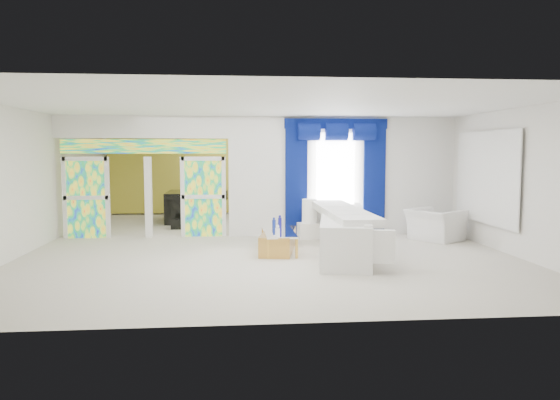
{
  "coord_description": "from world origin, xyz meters",
  "views": [
    {
      "loc": [
        -0.72,
        -12.34,
        2.11
      ],
      "look_at": [
        0.3,
        -1.2,
        1.1
      ],
      "focal_mm": 34.05,
      "sensor_mm": 36.0,
      "label": 1
    }
  ],
  "objects": [
    {
      "name": "decanters",
      "position": [
        0.28,
        -0.96,
        0.51
      ],
      "size": [
        0.2,
        1.06,
        0.29
      ],
      "color": "navy",
      "rests_on": "coffee_table"
    },
    {
      "name": "blue_pelmet",
      "position": [
        1.9,
        0.87,
        2.82
      ],
      "size": [
        2.6,
        0.12,
        0.25
      ],
      "primitive_type": "cube",
      "color": "#031240",
      "rests_on": "dividing_wall"
    },
    {
      "name": "stained_transom",
      "position": [
        -2.85,
        1.0,
        2.25
      ],
      "size": [
        4.0,
        0.05,
        0.35
      ],
      "primitive_type": "cube",
      "color": "#994C3F",
      "rests_on": "dividing_header"
    },
    {
      "name": "console_table",
      "position": [
        1.47,
        0.43,
        0.19
      ],
      "size": [
        1.19,
        0.47,
        0.39
      ],
      "primitive_type": "cube",
      "rotation": [
        0.0,
        0.0,
        0.09
      ],
      "color": "white",
      "rests_on": "ground"
    },
    {
      "name": "window_pane",
      "position": [
        1.9,
        0.9,
        1.45
      ],
      "size": [
        1.0,
        0.02,
        2.3
      ],
      "primitive_type": "cube",
      "color": "white",
      "rests_on": "dividing_wall"
    },
    {
      "name": "chandelier",
      "position": [
        -2.3,
        3.4,
        2.65
      ],
      "size": [
        0.6,
        0.6,
        0.6
      ],
      "primitive_type": "sphere",
      "color": "gold",
      "rests_on": "ceiling"
    },
    {
      "name": "tv_console",
      "position": [
        -4.64,
        2.29,
        0.37
      ],
      "size": [
        0.59,
        0.55,
        0.75
      ],
      "primitive_type": "cube",
      "rotation": [
        0.0,
        0.0,
        0.18
      ],
      "color": "tan",
      "rests_on": "ground"
    },
    {
      "name": "table_lamp",
      "position": [
        1.17,
        0.43,
        0.68
      ],
      "size": [
        0.36,
        0.36,
        0.58
      ],
      "primitive_type": "cylinder",
      "color": "white",
      "rests_on": "console_table"
    },
    {
      "name": "armchair",
      "position": [
        4.14,
        -0.11,
        0.37
      ],
      "size": [
        1.46,
        1.5,
        0.74
      ],
      "primitive_type": "imported",
      "rotation": [
        0.0,
        0.0,
        2.13
      ],
      "color": "white",
      "rests_on": "ground"
    },
    {
      "name": "blue_drape_right",
      "position": [
        2.9,
        0.87,
        1.4
      ],
      "size": [
        0.55,
        0.1,
        2.8
      ],
      "primitive_type": "cube",
      "color": "#031240",
      "rests_on": "ground"
    },
    {
      "name": "dividing_header",
      "position": [
        -2.85,
        1.0,
        2.73
      ],
      "size": [
        4.3,
        0.18,
        0.55
      ],
      "primitive_type": "cube",
      "color": "white",
      "rests_on": "dividing_wall"
    },
    {
      "name": "grand_piano",
      "position": [
        -1.98,
        3.99,
        0.46
      ],
      "size": [
        1.38,
        1.8,
        0.91
      ],
      "primitive_type": "cube",
      "rotation": [
        0.0,
        0.0,
        -0.0
      ],
      "color": "black",
      "rests_on": "ground"
    },
    {
      "name": "coffee_table",
      "position": [
        0.28,
        -1.1,
        0.21
      ],
      "size": [
        0.96,
        1.97,
        0.42
      ],
      "primitive_type": "cube",
      "rotation": [
        0.0,
        0.0,
        -0.19
      ],
      "color": "#B9873A",
      "rests_on": "ground"
    },
    {
      "name": "piano_bench",
      "position": [
        -1.98,
        2.39,
        0.14
      ],
      "size": [
        0.81,
        0.32,
        0.27
      ],
      "primitive_type": "cube",
      "rotation": [
        0.0,
        0.0,
        -0.0
      ],
      "color": "black",
      "rests_on": "ground"
    },
    {
      "name": "floor",
      "position": [
        0.0,
        0.0,
        0.0
      ],
      "size": [
        12.0,
        12.0,
        0.0
      ],
      "primitive_type": "plane",
      "color": "#B7AF9E",
      "rests_on": "ground"
    },
    {
      "name": "wall_mirror",
      "position": [
        4.94,
        -1.0,
        1.55
      ],
      "size": [
        0.04,
        2.7,
        1.9
      ],
      "primitive_type": "cube",
      "color": "white",
      "rests_on": "ground"
    },
    {
      "name": "white_sofa",
      "position": [
        1.63,
        -1.4,
        0.41
      ],
      "size": [
        1.69,
        4.37,
        0.81
      ],
      "primitive_type": "cube",
      "rotation": [
        0.0,
        0.0,
        -0.19
      ],
      "color": "white",
      "rests_on": "ground"
    },
    {
      "name": "stained_panel_right",
      "position": [
        -1.42,
        1.0,
        1.0
      ],
      "size": [
        0.95,
        0.04,
        2.0
      ],
      "primitive_type": "cube",
      "color": "#994C3F",
      "rests_on": "ground"
    },
    {
      "name": "dividing_wall",
      "position": [
        2.15,
        1.0,
        1.5
      ],
      "size": [
        5.7,
        0.18,
        3.0
      ],
      "primitive_type": "cube",
      "color": "white",
      "rests_on": "ground"
    },
    {
      "name": "gold_curtains",
      "position": [
        0.0,
        5.9,
        1.5
      ],
      "size": [
        9.7,
        0.12,
        2.9
      ],
      "primitive_type": "cube",
      "color": "gold",
      "rests_on": "ground"
    },
    {
      "name": "blue_drape_left",
      "position": [
        0.9,
        0.87,
        1.4
      ],
      "size": [
        0.55,
        0.1,
        2.8
      ],
      "primitive_type": "cube",
      "color": "#031240",
      "rests_on": "ground"
    },
    {
      "name": "stained_panel_left",
      "position": [
        -4.28,
        1.0,
        1.0
      ],
      "size": [
        0.95,
        0.04,
        2.0
      ],
      "primitive_type": "cube",
      "color": "#994C3F",
      "rests_on": "ground"
    }
  ]
}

